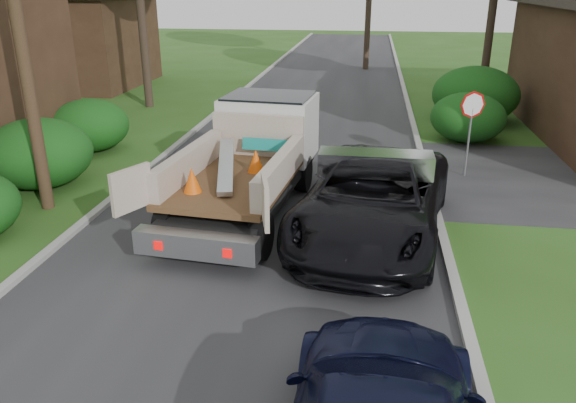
# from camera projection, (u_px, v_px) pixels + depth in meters

# --- Properties ---
(ground) EXTENTS (120.00, 120.00, 0.00)m
(ground) POSITION_uv_depth(u_px,v_px,m) (205.00, 346.00, 8.75)
(ground) COLOR #2A4D16
(ground) RESTS_ON ground
(road) EXTENTS (8.00, 90.00, 0.02)m
(road) POSITION_uv_depth(u_px,v_px,m) (292.00, 158.00, 17.96)
(road) COLOR #28282B
(road) RESTS_ON ground
(curb_left) EXTENTS (0.20, 90.00, 0.12)m
(curb_left) POSITION_uv_depth(u_px,v_px,m) (169.00, 152.00, 18.49)
(curb_left) COLOR #9E9E99
(curb_left) RESTS_ON ground
(curb_right) EXTENTS (0.20, 90.00, 0.12)m
(curb_right) POSITION_uv_depth(u_px,v_px,m) (423.00, 162.00, 17.39)
(curb_right) COLOR #9E9E99
(curb_right) RESTS_ON ground
(stop_sign) EXTENTS (0.71, 0.32, 2.48)m
(stop_sign) POSITION_uv_depth(u_px,v_px,m) (471.00, 116.00, 15.69)
(stop_sign) COLOR slate
(stop_sign) RESTS_ON ground
(house_left_far) EXTENTS (7.56, 7.56, 6.00)m
(house_left_far) POSITION_uv_depth(u_px,v_px,m) (71.00, 26.00, 29.70)
(house_left_far) COLOR #392317
(house_left_far) RESTS_ON ground
(hedge_left_b) EXTENTS (2.86, 2.86, 1.87)m
(hedge_left_b) POSITION_uv_depth(u_px,v_px,m) (39.00, 153.00, 15.27)
(hedge_left_b) COLOR #0E3F10
(hedge_left_b) RESTS_ON ground
(hedge_left_c) EXTENTS (2.60, 2.60, 1.70)m
(hedge_left_c) POSITION_uv_depth(u_px,v_px,m) (89.00, 125.00, 18.56)
(hedge_left_c) COLOR #0E3F10
(hedge_left_c) RESTS_ON ground
(hedge_right_a) EXTENTS (2.60, 2.60, 1.70)m
(hedge_right_a) POSITION_uv_depth(u_px,v_px,m) (468.00, 117.00, 19.63)
(hedge_right_a) COLOR #0E3F10
(hedge_right_a) RESTS_ON ground
(hedge_right_b) EXTENTS (3.38, 3.38, 2.21)m
(hedge_right_b) POSITION_uv_depth(u_px,v_px,m) (475.00, 95.00, 22.21)
(hedge_right_b) COLOR #0E3F10
(hedge_right_b) RESTS_ON ground
(flatbed_truck) EXTENTS (3.33, 6.81, 2.50)m
(flatbed_truck) POSITION_uv_depth(u_px,v_px,m) (256.00, 149.00, 14.15)
(flatbed_truck) COLOR black
(flatbed_truck) RESTS_ON ground
(black_pickup) EXTENTS (3.90, 6.73, 1.76)m
(black_pickup) POSITION_uv_depth(u_px,v_px,m) (374.00, 198.00, 12.23)
(black_pickup) COLOR black
(black_pickup) RESTS_ON ground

